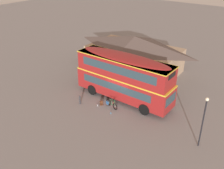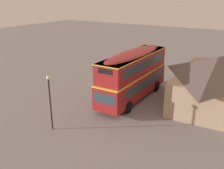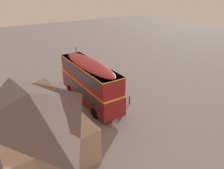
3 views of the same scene
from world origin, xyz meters
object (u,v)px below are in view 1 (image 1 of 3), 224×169
object	(u,v)px
street_lamp	(204,117)
backpack_on_ground	(101,103)
double_decker_bus	(124,76)
water_bottle_clear_plastic	(98,105)
water_bottle_blue_sports	(111,113)
touring_bicycle	(111,104)
kerb_bollard	(80,100)

from	to	relation	value
street_lamp	backpack_on_ground	bearing A→B (deg)	179.06
double_decker_bus	water_bottle_clear_plastic	xyz separation A→B (m)	(-1.26, -2.68, -2.55)
double_decker_bus	water_bottle_blue_sports	bearing A→B (deg)	-78.00
touring_bicycle	double_decker_bus	bearing A→B (deg)	88.52
touring_bicycle	kerb_bollard	world-z (taller)	touring_bicycle
backpack_on_ground	water_bottle_blue_sports	bearing A→B (deg)	-22.18
touring_bicycle	kerb_bollard	size ratio (longest dim) A/B	1.72
street_lamp	kerb_bollard	size ratio (longest dim) A/B	4.49
double_decker_bus	water_bottle_blue_sports	world-z (taller)	double_decker_bus
touring_bicycle	backpack_on_ground	world-z (taller)	touring_bicycle
kerb_bollard	backpack_on_ground	bearing A→B (deg)	31.12
double_decker_bus	water_bottle_clear_plastic	distance (m)	3.91
double_decker_bus	touring_bicycle	distance (m)	3.06
kerb_bollard	touring_bicycle	bearing A→B (deg)	25.61
touring_bicycle	water_bottle_clear_plastic	xyz separation A→B (m)	(-1.20, -0.64, -0.28)
water_bottle_clear_plastic	street_lamp	world-z (taller)	street_lamp
backpack_on_ground	kerb_bollard	world-z (taller)	kerb_bollard
street_lamp	kerb_bollard	xyz separation A→B (m)	(-11.74, -0.95, -2.22)
backpack_on_ground	water_bottle_clear_plastic	world-z (taller)	backpack_on_ground
double_decker_bus	street_lamp	bearing A→B (deg)	-15.61
water_bottle_clear_plastic	street_lamp	bearing A→B (deg)	1.22
water_bottle_clear_plastic	water_bottle_blue_sports	world-z (taller)	water_bottle_blue_sports
water_bottle_blue_sports	kerb_bollard	xyz separation A→B (m)	(-3.55, -0.42, 0.39)
water_bottle_blue_sports	kerb_bollard	size ratio (longest dim) A/B	0.24
water_bottle_clear_plastic	kerb_bollard	xyz separation A→B (m)	(-1.66, -0.74, 0.40)
double_decker_bus	touring_bicycle	xyz separation A→B (m)	(-0.05, -2.04, -2.27)
touring_bicycle	water_bottle_blue_sports	size ratio (longest dim) A/B	7.29
backpack_on_ground	street_lamp	size ratio (longest dim) A/B	0.11
water_bottle_clear_plastic	water_bottle_blue_sports	xyz separation A→B (m)	(1.90, -0.32, 0.01)
street_lamp	kerb_bollard	distance (m)	11.99
double_decker_bus	kerb_bollard	size ratio (longest dim) A/B	10.68
touring_bicycle	kerb_bollard	bearing A→B (deg)	-154.39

